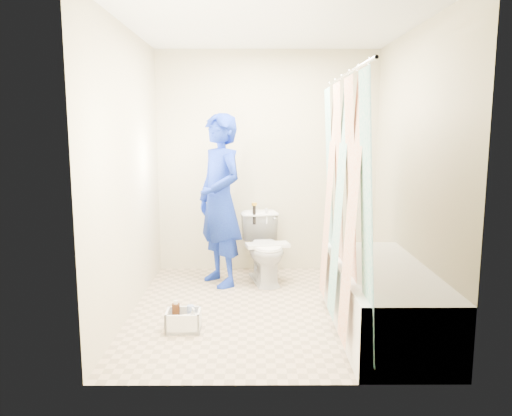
{
  "coord_description": "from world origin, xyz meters",
  "views": [
    {
      "loc": [
        -0.15,
        -4.17,
        1.56
      ],
      "look_at": [
        -0.13,
        0.28,
        0.86
      ],
      "focal_mm": 35.0,
      "sensor_mm": 36.0,
      "label": 1
    }
  ],
  "objects_px": {
    "plumber": "(220,200)",
    "cleaning_caddy": "(185,321)",
    "bathtub": "(381,296)",
    "toilet": "(265,248)"
  },
  "relations": [
    {
      "from": "plumber",
      "to": "cleaning_caddy",
      "type": "distance_m",
      "value": 1.45
    },
    {
      "from": "bathtub",
      "to": "plumber",
      "type": "distance_m",
      "value": 1.88
    },
    {
      "from": "plumber",
      "to": "cleaning_caddy",
      "type": "bearing_deg",
      "value": -43.45
    },
    {
      "from": "toilet",
      "to": "cleaning_caddy",
      "type": "relative_size",
      "value": 2.59
    },
    {
      "from": "toilet",
      "to": "cleaning_caddy",
      "type": "height_order",
      "value": "toilet"
    },
    {
      "from": "bathtub",
      "to": "plumber",
      "type": "height_order",
      "value": "plumber"
    },
    {
      "from": "bathtub",
      "to": "cleaning_caddy",
      "type": "relative_size",
      "value": 6.46
    },
    {
      "from": "cleaning_caddy",
      "to": "plumber",
      "type": "bearing_deg",
      "value": 79.05
    },
    {
      "from": "plumber",
      "to": "bathtub",
      "type": "bearing_deg",
      "value": 14.84
    },
    {
      "from": "toilet",
      "to": "cleaning_caddy",
      "type": "distance_m",
      "value": 1.46
    }
  ]
}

